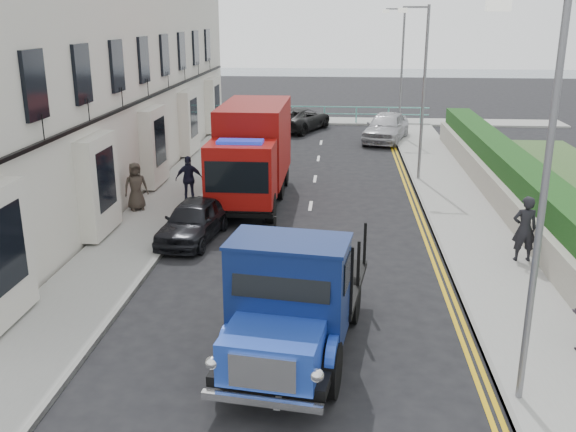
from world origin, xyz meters
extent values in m
plane|color=black|center=(0.00, 0.00, 0.00)|extent=(120.00, 120.00, 0.00)
cube|color=gray|center=(-5.20, 9.00, 0.06)|extent=(2.40, 38.00, 0.12)
cube|color=gray|center=(5.30, 9.00, 0.06)|extent=(2.60, 38.00, 0.12)
cube|color=gray|center=(0.00, 29.00, 0.06)|extent=(30.00, 2.50, 0.12)
plane|color=#4D5B6A|center=(0.00, 60.00, 0.00)|extent=(120.00, 120.00, 0.00)
cube|color=silver|center=(-9.50, 13.00, 7.00)|extent=(6.00, 30.00, 14.00)
cube|color=black|center=(-6.35, 13.00, 3.60)|extent=(0.12, 28.00, 0.10)
cube|color=#B2AD9E|center=(6.60, 9.00, 0.55)|extent=(0.30, 28.00, 1.00)
cube|color=#184114|center=(7.30, 9.00, 0.95)|extent=(1.20, 28.00, 1.70)
cube|color=#59B2A5|center=(0.00, 28.20, 1.08)|extent=(13.00, 0.08, 0.06)
cube|color=#59B2A5|center=(0.00, 28.20, 0.65)|extent=(13.00, 0.06, 0.05)
cylinder|color=slate|center=(4.30, -2.00, 3.50)|extent=(0.12, 0.12, 7.00)
cube|color=beige|center=(3.30, -2.00, 6.78)|extent=(0.35, 0.18, 0.18)
cylinder|color=slate|center=(4.30, 14.00, 3.50)|extent=(0.12, 0.12, 7.00)
cube|color=slate|center=(3.80, 14.00, 6.90)|extent=(1.00, 0.08, 0.08)
cube|color=beige|center=(3.30, 14.00, 6.78)|extent=(0.35, 0.18, 0.18)
cylinder|color=slate|center=(4.30, 24.00, 3.50)|extent=(0.12, 0.12, 7.00)
cube|color=slate|center=(3.80, 24.00, 6.90)|extent=(1.00, 0.08, 0.08)
cube|color=beige|center=(3.30, 24.00, 6.78)|extent=(0.35, 0.18, 0.18)
cylinder|color=black|center=(-0.95, -1.79, 0.52)|extent=(0.42, 1.07, 1.04)
cylinder|color=black|center=(0.94, -2.06, 0.52)|extent=(0.42, 1.07, 1.04)
cylinder|color=black|center=(-0.53, 1.22, 0.52)|extent=(0.42, 1.07, 1.04)
cylinder|color=black|center=(1.37, 0.96, 0.52)|extent=(0.42, 1.07, 1.04)
cube|color=black|center=(0.21, -0.42, 0.67)|extent=(2.77, 5.45, 0.20)
cube|color=blue|center=(-0.07, -2.41, 1.07)|extent=(1.86, 1.63, 0.78)
cube|color=silver|center=(-0.17, -3.13, 1.07)|extent=(1.14, 0.24, 0.60)
cube|color=navy|center=(0.10, -1.17, 1.68)|extent=(2.33, 1.59, 1.90)
cube|color=black|center=(0.39, 0.87, 0.92)|extent=(2.68, 3.33, 0.13)
cylinder|color=black|center=(-3.17, 7.97, 0.51)|extent=(0.30, 1.02, 1.01)
cylinder|color=black|center=(-1.23, 7.96, 0.51)|extent=(0.30, 1.02, 1.01)
cylinder|color=black|center=(-3.15, 10.82, 0.51)|extent=(0.30, 1.02, 1.01)
cylinder|color=black|center=(-1.22, 10.81, 0.51)|extent=(0.30, 1.02, 1.01)
cylinder|color=black|center=(-3.14, 12.85, 0.51)|extent=(0.30, 1.02, 1.01)
cylinder|color=black|center=(-1.21, 12.84, 0.51)|extent=(0.30, 1.02, 1.01)
cube|color=black|center=(-2.19, 10.36, 0.69)|extent=(2.16, 6.46, 0.23)
cube|color=maroon|center=(-2.20, 7.96, 1.66)|extent=(2.22, 1.76, 2.03)
cube|color=black|center=(-2.21, 7.11, 1.75)|extent=(2.03, 0.08, 1.01)
cube|color=maroon|center=(-2.18, 11.37, 2.12)|extent=(2.33, 4.80, 2.76)
imported|color=black|center=(-3.41, 6.09, 0.62)|extent=(1.92, 3.81, 1.24)
imported|color=#5CA4C5|center=(-2.60, 10.42, 0.66)|extent=(1.46, 4.01, 1.32)
imported|color=#BDBCC2|center=(-2.60, 12.00, 0.61)|extent=(2.23, 4.40, 1.22)
imported|color=black|center=(-1.38, 25.70, 0.68)|extent=(3.97, 5.35, 1.35)
imported|color=#B2B1B6|center=(3.50, 22.62, 0.80)|extent=(3.09, 5.02, 1.60)
imported|color=black|center=(6.10, 4.81, 1.04)|extent=(0.69, 0.48, 1.85)
imported|color=black|center=(-4.40, 9.87, 0.95)|extent=(1.04, 0.59, 1.67)
imported|color=#372F27|center=(-6.00, 8.68, 0.95)|extent=(0.97, 0.87, 1.67)
camera|label=1|loc=(0.99, -12.26, 6.66)|focal=40.00mm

